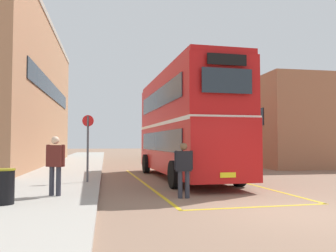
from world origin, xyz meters
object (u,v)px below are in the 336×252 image
Objects in this scene: double_decker_bus at (184,123)px; single_deck_bus at (175,142)px; pedestrian_waiting_near at (55,161)px; litter_bin at (4,186)px; bus_stop_sign at (88,141)px; pedestrian_boarding at (184,166)px.

double_decker_bus is 1.10× the size of single_deck_bus.
double_decker_bus reaches higher than pedestrian_waiting_near.
pedestrian_waiting_near is 1.94× the size of litter_bin.
single_deck_bus is 22.70m from bus_stop_sign.
pedestrian_waiting_near is at bearing -133.91° from double_decker_bus.
double_decker_bus is 5.72m from pedestrian_boarding.
pedestrian_boarding is 4.72m from bus_stop_sign.
pedestrian_waiting_near is at bearing -108.87° from single_deck_bus.
bus_stop_sign reaches higher than litter_bin.
pedestrian_boarding is at bearing -50.49° from bus_stop_sign.
double_decker_bus is 4.64m from bus_stop_sign.
litter_bin is at bearing -133.26° from double_decker_bus.
bus_stop_sign is at bearing 77.79° from pedestrian_waiting_near.
pedestrian_boarding is at bearing -100.79° from single_deck_bus.
double_decker_bus reaches higher than pedestrian_boarding.
single_deck_bus is 25.40m from pedestrian_boarding.
pedestrian_waiting_near is (-4.94, -5.13, -1.40)m from double_decker_bus.
pedestrian_boarding is at bearing -3.46° from pedestrian_waiting_near.
double_decker_bus is 4.01× the size of bus_stop_sign.
pedestrian_boarding reaches higher than litter_bin.
single_deck_bus is (3.51, 19.59, -0.87)m from double_decker_bus.
single_deck_bus is 3.65× the size of bus_stop_sign.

